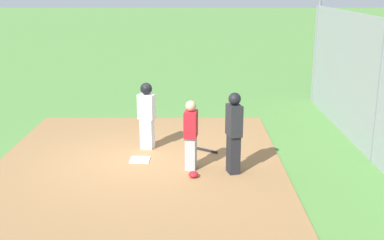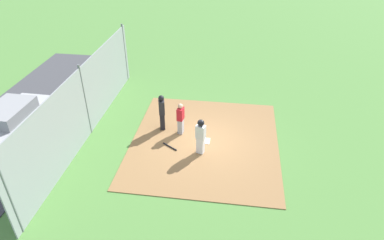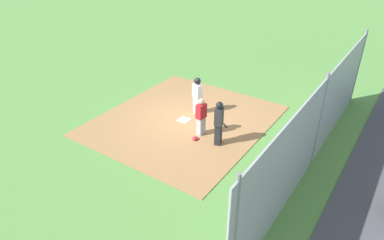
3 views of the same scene
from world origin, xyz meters
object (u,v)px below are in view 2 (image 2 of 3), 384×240
object	(u,v)px
home_plate	(205,141)
parked_car_silver	(12,119)
umpire	(162,112)
runner	(201,134)
baseball_bat	(170,147)
catcher	(181,118)
catcher_mask	(181,126)

from	to	relation	value
home_plate	parked_car_silver	world-z (taller)	parked_car_silver
umpire	runner	distance (m)	2.51
baseball_bat	catcher	bearing A→B (deg)	-70.22
catcher	runner	world-z (taller)	runner
home_plate	runner	size ratio (longest dim) A/B	0.27
umpire	catcher_mask	world-z (taller)	umpire
runner	parked_car_silver	distance (m)	8.76
runner	baseball_bat	distance (m)	1.62
catcher_mask	parked_car_silver	bearing A→B (deg)	-80.45
home_plate	umpire	size ratio (longest dim) A/B	0.25
home_plate	parked_car_silver	distance (m)	8.86
catcher	home_plate	bearing A→B (deg)	-15.44
home_plate	umpire	xyz separation A→B (m)	(-0.73, -2.06, 0.90)
umpire	home_plate	bearing A→B (deg)	-34.35
catcher_mask	baseball_bat	bearing A→B (deg)	-7.83
umpire	baseball_bat	world-z (taller)	umpire
home_plate	runner	world-z (taller)	runner
home_plate	catcher	size ratio (longest dim) A/B	0.29
runner	home_plate	bearing A→B (deg)	11.28
umpire	baseball_bat	xyz separation A→B (m)	(1.39, 0.61, -0.88)
runner	parked_car_silver	world-z (taller)	runner
catcher	baseball_bat	bearing A→B (deg)	-95.67
runner	catcher_mask	bearing A→B (deg)	49.60
umpire	parked_car_silver	xyz separation A→B (m)	(1.02, -6.77, -0.33)
home_plate	catcher_mask	distance (m)	1.57
catcher	parked_car_silver	distance (m)	7.71
umpire	runner	xyz separation A→B (m)	(1.57, 1.96, 0.01)
runner	umpire	bearing A→B (deg)	69.42
parked_car_silver	home_plate	bearing A→B (deg)	-86.53
umpire	catcher	bearing A→B (deg)	-28.79
home_plate	runner	distance (m)	1.25
home_plate	baseball_bat	distance (m)	1.59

